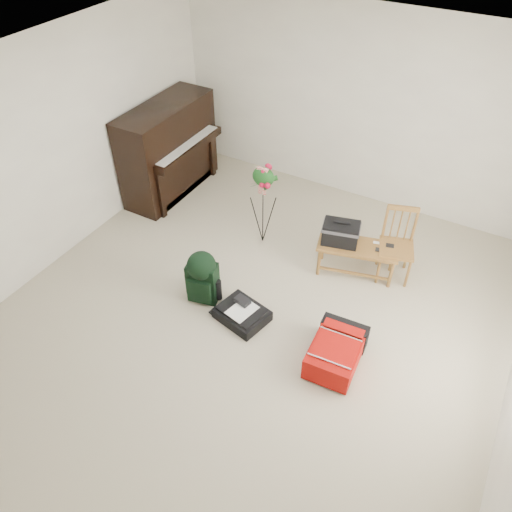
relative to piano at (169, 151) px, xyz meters
The scene contains 11 objects.
floor 2.77m from the piano, 36.20° to the right, with size 5.00×5.50×0.01m, color #B9AF94.
ceiling 3.31m from the piano, 36.20° to the right, with size 5.00×5.50×0.01m, color white.
wall_back 2.55m from the piano, 27.74° to the left, with size 5.00×0.04×2.50m, color silver.
wall_left 1.76m from the piano, 101.09° to the right, with size 0.04×5.50×2.50m, color silver.
piano is the anchor object (origin of this frame).
bench 2.76m from the piano, ahead, with size 0.96×0.57×0.69m.
dining_chair 3.27m from the piano, ahead, with size 0.47×0.47×0.86m.
red_suitcase 3.60m from the piano, 27.33° to the right, with size 0.49×0.69×0.28m.
black_duffel 2.73m from the piano, 38.00° to the right, with size 0.59×0.51×0.21m.
green_backpack 2.27m from the piano, 45.10° to the right, with size 0.36×0.33×0.63m.
flower_stand 1.72m from the piano, 13.57° to the right, with size 0.35×0.35×1.09m.
Camera 1 is at (1.78, -3.06, 3.98)m, focal length 35.00 mm.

